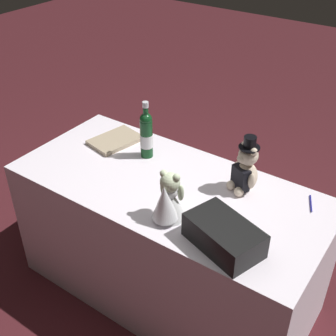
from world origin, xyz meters
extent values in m
plane|color=#47191E|center=(0.00, 0.00, 0.00)|extent=(12.00, 12.00, 0.00)
cube|color=white|center=(0.00, 0.00, 0.39)|extent=(1.66, 0.76, 0.78)
ellipsoid|color=beige|center=(-0.34, -0.19, 0.86)|extent=(0.12, 0.11, 0.16)
cube|color=black|center=(-0.33, -0.16, 0.86)|extent=(0.11, 0.09, 0.12)
sphere|color=beige|center=(-0.34, -0.19, 0.98)|extent=(0.10, 0.10, 0.10)
sphere|color=beige|center=(-0.32, -0.15, 0.97)|extent=(0.04, 0.04, 0.04)
sphere|color=beige|center=(-0.31, -0.20, 1.02)|extent=(0.04, 0.04, 0.04)
sphere|color=beige|center=(-0.37, -0.17, 1.02)|extent=(0.04, 0.04, 0.04)
ellipsoid|color=beige|center=(-0.28, -0.20, 0.87)|extent=(0.04, 0.04, 0.09)
ellipsoid|color=beige|center=(-0.39, -0.15, 0.87)|extent=(0.04, 0.04, 0.09)
sphere|color=beige|center=(-0.29, -0.15, 0.80)|extent=(0.05, 0.05, 0.05)
sphere|color=beige|center=(-0.34, -0.12, 0.80)|extent=(0.05, 0.05, 0.05)
cylinder|color=black|center=(-0.34, -0.19, 1.02)|extent=(0.10, 0.10, 0.01)
cylinder|color=black|center=(-0.34, -0.19, 1.05)|extent=(0.06, 0.06, 0.05)
cone|color=white|center=(-0.15, 0.20, 0.85)|extent=(0.16, 0.16, 0.15)
ellipsoid|color=white|center=(-0.15, 0.20, 0.92)|extent=(0.07, 0.07, 0.07)
sphere|color=beige|center=(-0.15, 0.20, 0.97)|extent=(0.09, 0.09, 0.09)
sphere|color=beige|center=(-0.15, 0.16, 0.96)|extent=(0.04, 0.04, 0.04)
sphere|color=beige|center=(-0.18, 0.20, 1.01)|extent=(0.03, 0.03, 0.03)
sphere|color=beige|center=(-0.12, 0.20, 1.01)|extent=(0.03, 0.03, 0.03)
ellipsoid|color=beige|center=(-0.19, 0.17, 0.91)|extent=(0.03, 0.03, 0.09)
ellipsoid|color=beige|center=(-0.10, 0.19, 0.91)|extent=(0.03, 0.03, 0.09)
cone|color=white|center=(-0.16, 0.25, 0.89)|extent=(0.14, 0.15, 0.18)
cylinder|color=#11401C|center=(0.25, -0.16, 0.89)|extent=(0.07, 0.07, 0.22)
sphere|color=#11401C|center=(0.25, -0.16, 1.01)|extent=(0.07, 0.07, 0.07)
cylinder|color=#11401C|center=(0.25, -0.16, 1.06)|extent=(0.03, 0.03, 0.09)
cylinder|color=silver|center=(0.25, -0.16, 1.10)|extent=(0.03, 0.03, 0.03)
cylinder|color=silver|center=(0.25, -0.16, 0.88)|extent=(0.07, 0.07, 0.08)
cylinder|color=navy|center=(-0.66, -0.26, 0.78)|extent=(0.06, 0.12, 0.01)
cone|color=silver|center=(-0.69, -0.20, 0.78)|extent=(0.01, 0.01, 0.01)
cube|color=black|center=(-0.45, 0.23, 0.84)|extent=(0.38, 0.29, 0.12)
cube|color=#B7B7BF|center=(-0.42, 0.14, 0.84)|extent=(0.04, 0.02, 0.03)
cube|color=tan|center=(0.50, -0.17, 0.79)|extent=(0.26, 0.32, 0.02)
camera|label=1|loc=(-1.06, 1.51, 2.12)|focal=47.42mm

